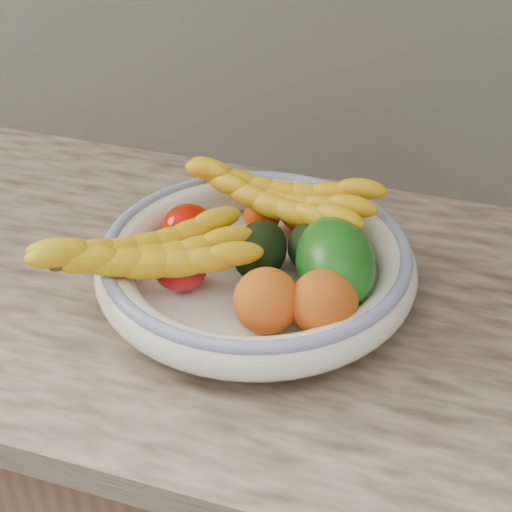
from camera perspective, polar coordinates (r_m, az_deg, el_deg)
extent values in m
cube|color=tan|center=(1.01, 0.36, -3.12)|extent=(2.44, 0.66, 0.04)
cube|color=#BCB4A1|center=(1.15, 5.40, 16.89)|extent=(2.40, 0.02, 0.50)
cylinder|color=white|center=(0.98, 0.00, -2.51)|extent=(0.13, 0.13, 0.02)
cylinder|color=white|center=(0.97, 0.00, -1.85)|extent=(0.32, 0.32, 0.01)
torus|color=white|center=(0.95, 0.00, -0.59)|extent=(0.39, 0.39, 0.05)
torus|color=#354C97|center=(0.94, 0.00, 0.50)|extent=(0.37, 0.37, 0.02)
ellipsoid|color=#FF5005|center=(1.04, 0.45, 2.97)|extent=(0.05, 0.05, 0.05)
ellipsoid|color=#DB5C04|center=(1.04, 3.15, 3.15)|extent=(0.06, 0.06, 0.05)
ellipsoid|color=#AB0E00|center=(1.00, -4.95, 2.02)|extent=(0.07, 0.07, 0.06)
ellipsoid|color=red|center=(0.93, -5.52, -0.68)|extent=(0.08, 0.08, 0.06)
ellipsoid|color=black|center=(0.95, 0.30, 0.41)|extent=(0.07, 0.10, 0.06)
ellipsoid|color=black|center=(0.97, 4.46, 1.01)|extent=(0.08, 0.11, 0.07)
ellipsoid|color=#10540F|center=(0.91, 5.76, -0.50)|extent=(0.16, 0.17, 0.12)
ellipsoid|color=orange|center=(0.87, 0.77, -3.28)|extent=(0.09, 0.09, 0.08)
ellipsoid|color=orange|center=(0.86, 4.96, -3.42)|extent=(0.10, 0.10, 0.08)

